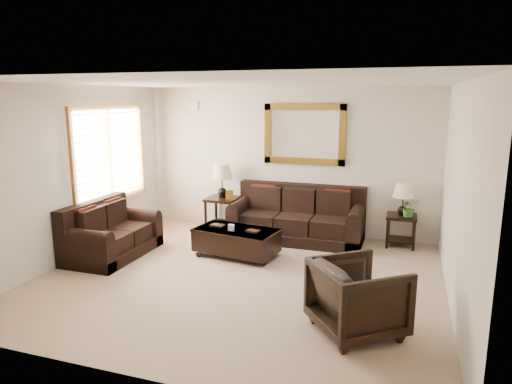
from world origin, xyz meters
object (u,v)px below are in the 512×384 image
(sofa, at_px, (297,220))
(end_table_left, at_px, (222,187))
(armchair, at_px, (358,294))
(loveseat, at_px, (110,236))
(end_table_right, at_px, (403,205))
(coffee_table, at_px, (236,239))

(sofa, height_order, end_table_left, end_table_left)
(end_table_left, height_order, armchair, end_table_left)
(sofa, height_order, loveseat, sofa)
(sofa, bearing_deg, armchair, -65.49)
(loveseat, xyz_separation_m, end_table_left, (1.16, 1.94, 0.51))
(sofa, bearing_deg, end_table_right, 5.44)
(loveseat, bearing_deg, sofa, -55.78)
(end_table_left, bearing_deg, coffee_table, -59.14)
(loveseat, xyz_separation_m, armchair, (4.06, -1.25, 0.12))
(sofa, height_order, end_table_right, end_table_right)
(end_table_left, xyz_separation_m, coffee_table, (0.79, -1.32, -0.55))
(loveseat, xyz_separation_m, end_table_right, (4.44, 1.98, 0.39))
(coffee_table, xyz_separation_m, armchair, (2.11, -1.87, 0.16))
(sofa, bearing_deg, coffee_table, -121.03)
(end_table_left, height_order, end_table_right, end_table_left)
(sofa, distance_m, coffee_table, 1.39)
(armchair, bearing_deg, loveseat, 35.20)
(sofa, relative_size, end_table_left, 1.83)
(end_table_left, relative_size, coffee_table, 0.91)
(end_table_right, bearing_deg, sofa, -174.56)
(loveseat, bearing_deg, end_table_right, -65.97)
(armchair, bearing_deg, end_table_right, -44.43)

